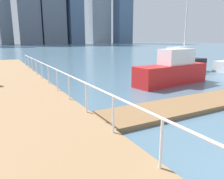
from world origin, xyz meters
TOP-DOWN VIEW (x-y plane):
  - ground_plane at (0.00, 20.00)m, footprint 300.00×300.00m
  - floating_dock at (2.70, 6.01)m, footprint 12.40×2.00m
  - boardwalk_railing at (-3.15, 9.32)m, footprint 0.06×25.45m
  - moored_boat_1 at (4.49, 10.18)m, footprint 5.81×2.14m
  - moored_boat_5 at (9.25, 13.92)m, footprint 4.49×1.97m
  - skyline_tower_5 at (41.25, 134.61)m, footprint 9.23×10.64m

SIDE VIEW (x-z plane):
  - ground_plane at x=0.00m, z-range 0.00..0.00m
  - floating_dock at x=2.70m, z-range 0.00..0.18m
  - moored_boat_5 at x=9.25m, z-range -2.59..4.28m
  - moored_boat_1 at x=4.49m, z-range -0.26..2.05m
  - boardwalk_railing at x=-3.15m, z-range 0.72..1.80m
  - skyline_tower_5 at x=41.25m, z-range 0.00..51.61m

